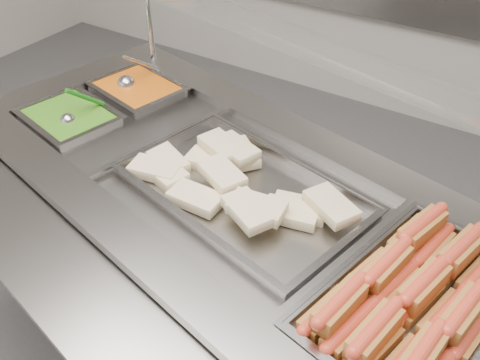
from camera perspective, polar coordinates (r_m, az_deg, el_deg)
The scene contains 11 objects.
steam_counter at distance 1.81m, azimuth -1.10°, elevation -10.82°, with size 1.95×1.18×0.87m.
tray_rail at distance 1.34m, azimuth -16.98°, elevation -10.59°, with size 1.75×0.72×0.05m.
sneeze_guard at distance 1.46m, azimuth 4.72°, elevation 14.80°, with size 1.62×0.63×0.43m.
pan_hotdogs at distance 1.29m, azimuth 18.14°, elevation -13.08°, with size 0.44×0.59×0.10m.
pan_wraps at distance 1.49m, azimuth 0.26°, elevation -1.60°, with size 0.73×0.52×0.07m.
pan_beans at distance 2.02m, azimuth -10.78°, elevation 8.75°, with size 0.33×0.29×0.10m.
pan_peas at distance 1.90m, azimuth -17.61°, elevation 5.60°, with size 0.33×0.29×0.10m.
hotdogs_in_buns at distance 1.25m, azimuth 18.24°, elevation -11.80°, with size 0.39×0.55×0.11m.
tortilla_wraps at distance 1.50m, azimuth -1.14°, elevation 0.09°, with size 0.68×0.39×0.07m.
ladle at distance 2.02m, azimuth -11.91°, elevation 10.10°, with size 0.07×0.18×0.15m.
serving_spoon at distance 1.85m, azimuth -17.56°, elevation 6.47°, with size 0.07×0.17×0.14m.
Camera 1 is at (0.63, -0.60, 1.79)m, focal length 40.00 mm.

